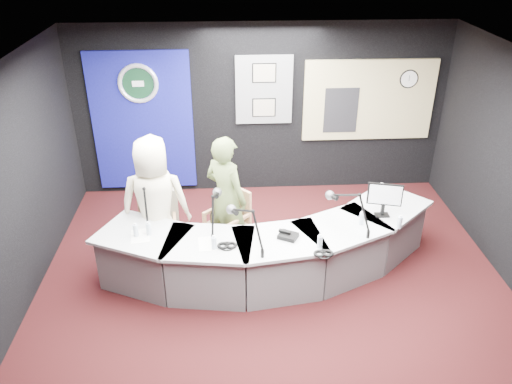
{
  "coord_description": "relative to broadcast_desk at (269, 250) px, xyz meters",
  "views": [
    {
      "loc": [
        -0.52,
        -4.89,
        4.19
      ],
      "look_at": [
        -0.2,
        0.8,
        1.1
      ],
      "focal_mm": 36.0,
      "sensor_mm": 36.0,
      "label": 1
    }
  ],
  "objects": [
    {
      "name": "ground",
      "position": [
        0.05,
        -0.55,
        -0.38
      ],
      "size": [
        6.0,
        6.0,
        0.0
      ],
      "primitive_type": "plane",
      "color": "black",
      "rests_on": "ground"
    },
    {
      "name": "ceiling",
      "position": [
        0.05,
        -0.55,
        2.42
      ],
      "size": [
        6.0,
        6.0,
        0.02
      ],
      "primitive_type": "cube",
      "color": "silver",
      "rests_on": "ground"
    },
    {
      "name": "wall_back",
      "position": [
        0.05,
        2.45,
        1.02
      ],
      "size": [
        6.0,
        0.02,
        2.8
      ],
      "primitive_type": "cube",
      "color": "black",
      "rests_on": "ground"
    },
    {
      "name": "wall_left",
      "position": [
        -2.95,
        -0.55,
        1.02
      ],
      "size": [
        0.02,
        6.0,
        2.8
      ],
      "primitive_type": "cube",
      "color": "black",
      "rests_on": "ground"
    },
    {
      "name": "broadcast_desk",
      "position": [
        0.0,
        0.0,
        0.0
      ],
      "size": [
        4.5,
        1.9,
        0.75
      ],
      "primitive_type": null,
      "color": "#B0B3B4",
      "rests_on": "ground"
    },
    {
      "name": "backdrop_panel",
      "position": [
        -1.85,
        2.42,
        0.88
      ],
      "size": [
        1.6,
        0.05,
        2.3
      ],
      "primitive_type": "cube",
      "color": "navy",
      "rests_on": "wall_back"
    },
    {
      "name": "agency_seal",
      "position": [
        -1.85,
        2.38,
        1.52
      ],
      "size": [
        0.63,
        0.07,
        0.63
      ],
      "primitive_type": "torus",
      "rotation": [
        1.57,
        0.0,
        0.0
      ],
      "color": "silver",
      "rests_on": "backdrop_panel"
    },
    {
      "name": "seal_center",
      "position": [
        -1.85,
        2.38,
        1.52
      ],
      "size": [
        0.48,
        0.01,
        0.48
      ],
      "primitive_type": "cylinder",
      "rotation": [
        1.57,
        0.0,
        0.0
      ],
      "color": "black",
      "rests_on": "backdrop_panel"
    },
    {
      "name": "pinboard",
      "position": [
        0.1,
        2.42,
        1.38
      ],
      "size": [
        0.9,
        0.04,
        1.1
      ],
      "primitive_type": "cube",
      "color": "slate",
      "rests_on": "wall_back"
    },
    {
      "name": "framed_photo_upper",
      "position": [
        0.1,
        2.39,
        1.65
      ],
      "size": [
        0.34,
        0.02,
        0.27
      ],
      "primitive_type": "cube",
      "color": "gray",
      "rests_on": "pinboard"
    },
    {
      "name": "framed_photo_lower",
      "position": [
        0.1,
        2.39,
        1.09
      ],
      "size": [
        0.34,
        0.02,
        0.27
      ],
      "primitive_type": "cube",
      "color": "gray",
      "rests_on": "pinboard"
    },
    {
      "name": "booth_window_frame",
      "position": [
        1.8,
        2.42,
        1.18
      ],
      "size": [
        2.12,
        0.06,
        1.32
      ],
      "primitive_type": "cube",
      "color": "tan",
      "rests_on": "wall_back"
    },
    {
      "name": "booth_glow",
      "position": [
        1.8,
        2.41,
        1.18
      ],
      "size": [
        2.0,
        0.02,
        1.2
      ],
      "primitive_type": "cube",
      "color": "#FFC9A1",
      "rests_on": "booth_window_frame"
    },
    {
      "name": "equipment_rack",
      "position": [
        1.35,
        2.39,
        1.03
      ],
      "size": [
        0.55,
        0.02,
        0.75
      ],
      "primitive_type": "cube",
      "color": "black",
      "rests_on": "booth_window_frame"
    },
    {
      "name": "wall_clock",
      "position": [
        2.4,
        2.39,
        1.52
      ],
      "size": [
        0.28,
        0.01,
        0.28
      ],
      "primitive_type": "cylinder",
      "rotation": [
        1.57,
        0.0,
        0.0
      ],
      "color": "white",
      "rests_on": "booth_window_frame"
    },
    {
      "name": "armchair_left",
      "position": [
        -1.45,
        0.36,
        0.14
      ],
      "size": [
        0.64,
        0.64,
        1.02
      ],
      "primitive_type": null,
      "rotation": [
        0.0,
        0.0,
        0.12
      ],
      "color": "#B37C52",
      "rests_on": "ground"
    },
    {
      "name": "armchair_right",
      "position": [
        -0.53,
        0.51,
        0.11
      ],
      "size": [
        0.77,
        0.77,
        0.96
      ],
      "primitive_type": null,
      "rotation": [
        0.0,
        0.0,
        -0.81
      ],
      "color": "#B37C52",
      "rests_on": "ground"
    },
    {
      "name": "draped_jacket",
      "position": [
        -1.44,
        0.61,
        0.24
      ],
      "size": [
        0.51,
        0.16,
        0.7
      ],
      "primitive_type": "cube",
      "rotation": [
        0.0,
        0.0,
        0.12
      ],
      "color": "gray",
      "rests_on": "armchair_left"
    },
    {
      "name": "person_man",
      "position": [
        -1.45,
        0.36,
        0.54
      ],
      "size": [
        0.9,
        0.59,
        1.83
      ],
      "primitive_type": "imported",
      "rotation": [
        0.0,
        0.0,
        3.16
      ],
      "color": "beige",
      "rests_on": "ground"
    },
    {
      "name": "person_woman",
      "position": [
        -0.53,
        0.51,
        0.5
      ],
      "size": [
        0.76,
        0.73,
        1.76
      ],
      "primitive_type": "imported",
      "rotation": [
        0.0,
        0.0,
        2.44
      ],
      "color": "#576937",
      "rests_on": "ground"
    },
    {
      "name": "computer_monitor",
      "position": [
        1.48,
        0.16,
        0.7
      ],
      "size": [
        0.46,
        0.14,
        0.32
      ],
      "primitive_type": "cube",
      "rotation": [
        0.0,
        0.0,
        -0.26
      ],
      "color": "black",
      "rests_on": "broadcast_desk"
    },
    {
      "name": "desk_phone",
      "position": [
        0.21,
        -0.29,
        0.4
      ],
      "size": [
        0.28,
        0.26,
        0.06
      ],
      "primitive_type": "cube",
      "rotation": [
        0.0,
        0.0,
        -0.49
      ],
      "color": "black",
      "rests_on": "broadcast_desk"
    },
    {
      "name": "headphones_near",
      "position": [
        0.58,
        -0.66,
        0.39
      ],
      "size": [
        0.21,
        0.21,
        0.03
      ],
      "primitive_type": "torus",
      "color": "black",
      "rests_on": "broadcast_desk"
    },
    {
      "name": "headphones_far",
      "position": [
        -0.53,
        -0.44,
        0.39
      ],
      "size": [
        0.21,
        0.21,
        0.03
      ],
      "primitive_type": "torus",
      "color": "black",
      "rests_on": "broadcast_desk"
    },
    {
      "name": "paper_stack",
      "position": [
        -1.58,
        -0.15,
        0.38
      ],
      "size": [
        0.27,
        0.35,
        0.0
      ],
      "primitive_type": "cube",
      "rotation": [
        0.0,
        0.0,
        0.16
      ],
      "color": "white",
      "rests_on": "broadcast_desk"
    },
    {
      "name": "notepad",
      "position": [
        -0.76,
        -0.36,
        0.38
      ],
      "size": [
        0.24,
        0.32,
        0.0
      ],
      "primitive_type": "cube",
      "rotation": [
        0.0,
        0.0,
        0.1
      ],
      "color": "white",
      "rests_on": "broadcast_desk"
    },
    {
      "name": "boom_mic_a",
      "position": [
        -1.54,
        0.23,
        0.68
      ],
      "size": [
        0.22,
        0.73,
        0.6
      ],
      "primitive_type": null,
      "color": "black",
      "rests_on": "broadcast_desk"
    },
    {
      "name": "boom_mic_b",
      "position": [
        -0.67,
        -0.02,
        0.68
      ],
      "size": [
        0.18,
        0.74,
        0.6
      ],
      "primitive_type": null,
      "color": "black",
      "rests_on": "broadcast_desk"
    },
    {
      "name": "boom_mic_c",
      "position": [
        -0.3,
        -0.41,
        0.68
      ],
      "size": [
        0.46,
        0.64,
        0.6
      ],
      "primitive_type": null,
      "color": "black",
      "rests_on": "broadcast_desk"
    },
    {
      "name": "boom_mic_d",
      "position": [
        0.97,
        -0.1,
        0.68
      ],
      "size": [
        0.52,
        0.59,
        0.6
      ],
      "primitive_type": null,
      "color": "black",
      "rests_on": "broadcast_desk"
    },
    {
      "name": "water_bottles",
      "position": [
        -0.01,
        -0.27,
        0.46
      ],
      "size": [
        3.31,
        0.54,
        0.18
      ],
      "primitive_type": null,
      "color": "silver",
      "rests_on": "broadcast_desk"
    }
  ]
}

